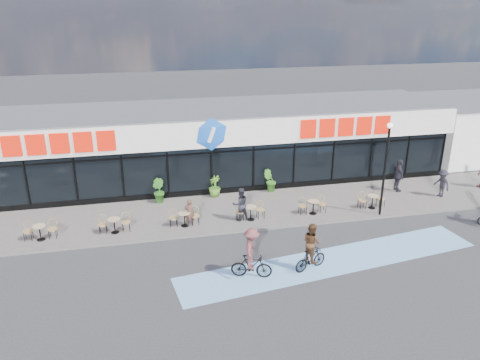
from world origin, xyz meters
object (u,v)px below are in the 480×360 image
object	(u,v)px
cyclist_a	(311,250)
patron_left	(190,212)
pedestrian_b	(398,176)
potted_plant_mid	(214,186)
potted_plant_right	(270,181)
potted_plant_left	(158,191)
lamp_post	(386,161)
pedestrian_a	(442,183)
patron_right	(240,204)

from	to	relation	value
cyclist_a	patron_left	bearing A→B (deg)	131.69
pedestrian_b	potted_plant_mid	bearing A→B (deg)	85.71
potted_plant_right	patron_left	xyz separation A→B (m)	(-5.17, -3.47, 0.03)
potted_plant_left	cyclist_a	world-z (taller)	cyclist_a
pedestrian_b	cyclist_a	xyz separation A→B (m)	(-8.04, -6.98, -0.14)
lamp_post	cyclist_a	size ratio (longest dim) A/B	2.31
potted_plant_right	cyclist_a	size ratio (longest dim) A/B	0.62
cyclist_a	pedestrian_a	bearing A→B (deg)	29.53
potted_plant_left	cyclist_a	xyz separation A→B (m)	(5.93, -8.39, 0.17)
potted_plant_mid	patron_left	xyz separation A→B (m)	(-1.84, -3.44, 0.09)
lamp_post	cyclist_a	world-z (taller)	lamp_post
potted_plant_left	potted_plant_right	world-z (taller)	potted_plant_left
patron_left	cyclist_a	distance (m)	6.84
potted_plant_right	patron_left	size ratio (longest dim) A/B	0.95
potted_plant_right	lamp_post	bearing A→B (deg)	-42.05
potted_plant_mid	pedestrian_a	distance (m)	13.10
cyclist_a	potted_plant_mid	bearing A→B (deg)	107.61
pedestrian_a	cyclist_a	bearing A→B (deg)	-71.34
potted_plant_left	lamp_post	bearing A→B (deg)	-20.15
lamp_post	potted_plant_left	bearing A→B (deg)	159.85
patron_left	patron_right	world-z (taller)	patron_right
patron_right	pedestrian_b	size ratio (longest dim) A/B	0.89
lamp_post	potted_plant_mid	distance (m)	9.55
patron_right	pedestrian_a	bearing A→B (deg)	175.01
potted_plant_mid	pedestrian_b	bearing A→B (deg)	-8.26
patron_right	pedestrian_b	xyz separation A→B (m)	(9.96, 1.82, 0.11)
pedestrian_b	patron_left	bearing A→B (deg)	102.45
cyclist_a	patron_right	bearing A→B (deg)	110.42
potted_plant_left	potted_plant_right	size ratio (longest dim) A/B	1.01
potted_plant_left	pedestrian_a	world-z (taller)	pedestrian_a
potted_plant_mid	cyclist_a	bearing A→B (deg)	-72.39
potted_plant_left	potted_plant_mid	bearing A→B (deg)	2.83
pedestrian_b	pedestrian_a	bearing A→B (deg)	-117.97
lamp_post	cyclist_a	xyz separation A→B (m)	(-5.46, -4.21, -2.14)
patron_right	pedestrian_a	size ratio (longest dim) A/B	1.07
potted_plant_left	potted_plant_right	distance (m)	6.55
patron_right	pedestrian_a	xyz separation A→B (m)	(12.00, 0.55, -0.06)
lamp_post	patron_left	bearing A→B (deg)	174.85
potted_plant_right	patron_right	xyz separation A→B (m)	(-2.54, -3.42, 0.21)
potted_plant_right	pedestrian_b	world-z (taller)	pedestrian_b
pedestrian_a	potted_plant_left	bearing A→B (deg)	-110.36
patron_left	pedestrian_a	world-z (taller)	pedestrian_a
lamp_post	potted_plant_left	xyz separation A→B (m)	(-11.39, 4.18, -2.30)
pedestrian_b	lamp_post	bearing A→B (deg)	141.18
potted_plant_left	patron_right	size ratio (longest dim) A/B	0.77
patron_right	pedestrian_b	world-z (taller)	pedestrian_b
potted_plant_mid	cyclist_a	distance (m)	8.97
potted_plant_left	potted_plant_mid	world-z (taller)	potted_plant_left
potted_plant_right	cyclist_a	world-z (taller)	cyclist_a
potted_plant_mid	lamp_post	bearing A→B (deg)	-27.95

